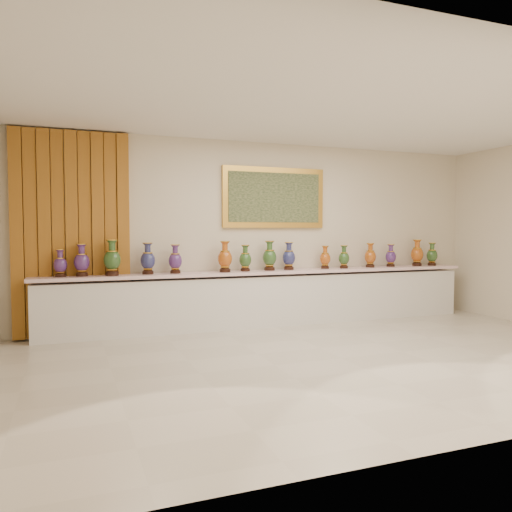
{
  "coord_description": "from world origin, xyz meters",
  "views": [
    {
      "loc": [
        -3.11,
        -5.22,
        1.56
      ],
      "look_at": [
        -0.47,
        1.7,
        1.17
      ],
      "focal_mm": 35.0,
      "sensor_mm": 36.0,
      "label": 1
    }
  ],
  "objects_px": {
    "counter": "(270,299)",
    "vase_2": "(112,259)",
    "vase_1": "(82,262)",
    "vase_0": "(60,264)"
  },
  "relations": [
    {
      "from": "counter",
      "to": "vase_2",
      "type": "xyz_separation_m",
      "value": [
        -2.49,
        -0.05,
        0.7
      ]
    },
    {
      "from": "vase_0",
      "to": "vase_2",
      "type": "distance_m",
      "value": 0.7
    },
    {
      "from": "vase_0",
      "to": "vase_1",
      "type": "bearing_deg",
      "value": -0.99
    },
    {
      "from": "counter",
      "to": "vase_0",
      "type": "relative_size",
      "value": 18.65
    },
    {
      "from": "vase_0",
      "to": "counter",
      "type": "bearing_deg",
      "value": 0.02
    },
    {
      "from": "vase_1",
      "to": "counter",
      "type": "bearing_deg",
      "value": 0.12
    },
    {
      "from": "vase_1",
      "to": "vase_2",
      "type": "distance_m",
      "value": 0.42
    },
    {
      "from": "vase_0",
      "to": "vase_2",
      "type": "xyz_separation_m",
      "value": [
        0.7,
        -0.05,
        0.06
      ]
    },
    {
      "from": "vase_1",
      "to": "vase_0",
      "type": "bearing_deg",
      "value": 179.01
    },
    {
      "from": "vase_1",
      "to": "vase_2",
      "type": "height_order",
      "value": "vase_2"
    }
  ]
}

